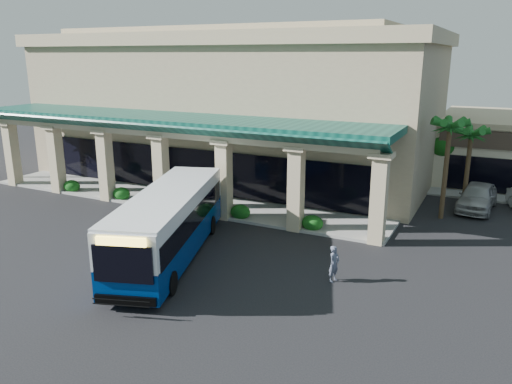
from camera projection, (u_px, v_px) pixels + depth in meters
The scene contains 10 objects.
ground at pixel (225, 258), 23.85m from camera, with size 110.00×110.00×0.00m, color black.
main_building at pixel (237, 103), 39.60m from camera, with size 30.80×14.80×11.35m, color tan, non-canonical shape.
arcade at pixel (170, 159), 32.40m from camera, with size 30.00×6.20×5.70m, color #0A3D34, non-canonical shape.
palm_0 at pixel (446, 164), 28.83m from camera, with size 2.40×2.40×6.60m, color #17591D, non-canonical shape.
palm_1 at pixel (468, 163), 31.10m from camera, with size 2.40×2.40×5.80m, color #17591D, non-canonical shape.
palm_2 at pixel (12, 140), 38.29m from camera, with size 2.40×2.40×6.20m, color #17591D, non-canonical shape.
broadleaf_tree at pixel (443, 154), 36.41m from camera, with size 2.60×2.60×4.81m, color #114B11, non-canonical shape.
transit_bus at pixel (170, 225), 23.60m from camera, with size 2.69×11.56×3.23m, color navy, non-canonical shape.
pedestrian at pixel (334, 264), 21.25m from camera, with size 0.58×0.38×1.59m, color #4F566B.
car_silver at pixel (477, 197), 31.14m from camera, with size 2.00×4.97×1.69m, color #A8A8A8.
Camera 1 is at (11.18, -19.19, 9.39)m, focal length 35.00 mm.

